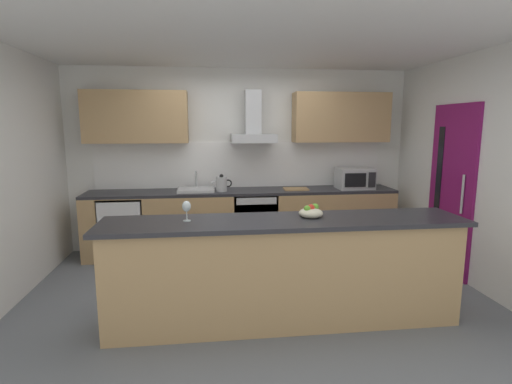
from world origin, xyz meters
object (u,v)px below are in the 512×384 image
at_px(oven, 254,221).
at_px(fruit_bowl, 311,212).
at_px(sink, 196,189).
at_px(range_hood, 253,126).
at_px(wine_glass, 187,207).
at_px(chopping_board, 296,189).
at_px(kettle, 222,184).
at_px(refrigerator, 124,227).
at_px(microwave, 355,178).

height_order(oven, fruit_bowl, fruit_bowl).
bearing_deg(sink, fruit_bowl, -61.51).
bearing_deg(fruit_bowl, range_hood, 97.69).
bearing_deg(wine_glass, chopping_board, 54.71).
distance_m(sink, range_hood, 1.18).
bearing_deg(chopping_board, wine_glass, -125.29).
height_order(range_hood, chopping_board, range_hood).
relative_size(kettle, fruit_bowl, 1.31).
bearing_deg(wine_glass, refrigerator, 115.52).
relative_size(oven, microwave, 1.60).
relative_size(microwave, fruit_bowl, 2.27).
bearing_deg(kettle, sink, 172.75).
bearing_deg(sink, wine_glass, -90.57).
xyz_separation_m(sink, fruit_bowl, (1.09, -2.01, 0.09)).
distance_m(sink, kettle, 0.36).
distance_m(oven, sink, 0.93).
bearing_deg(fruit_bowl, chopping_board, 81.24).
height_order(wine_glass, chopping_board, wine_glass).
xyz_separation_m(oven, kettle, (-0.45, -0.03, 0.55)).
bearing_deg(oven, wine_glass, -112.16).
height_order(refrigerator, chopping_board, chopping_board).
distance_m(kettle, wine_glass, 2.03).
bearing_deg(oven, chopping_board, -2.29).
bearing_deg(microwave, refrigerator, 179.56).
xyz_separation_m(refrigerator, sink, (0.99, 0.01, 0.50)).
xyz_separation_m(wine_glass, chopping_board, (1.42, 2.00, -0.19)).
bearing_deg(refrigerator, kettle, -1.33).
relative_size(refrigerator, chopping_board, 2.50).
distance_m(microwave, fruit_bowl, 2.29).
distance_m(kettle, chopping_board, 1.05).
bearing_deg(fruit_bowl, microwave, 59.51).
bearing_deg(microwave, oven, 178.90).
bearing_deg(kettle, oven, 4.24).
relative_size(kettle, chopping_board, 0.85).
height_order(range_hood, fruit_bowl, range_hood).
distance_m(fruit_bowl, chopping_board, 2.01).
bearing_deg(fruit_bowl, oven, 98.18).
height_order(refrigerator, sink, sink).
relative_size(range_hood, fruit_bowl, 3.27).
xyz_separation_m(oven, range_hood, (0.00, 0.13, 1.33)).
xyz_separation_m(kettle, chopping_board, (1.05, 0.01, -0.09)).
xyz_separation_m(microwave, range_hood, (-1.45, 0.16, 0.74)).
bearing_deg(wine_glass, kettle, 79.44).
xyz_separation_m(kettle, fruit_bowl, (0.74, -1.97, 0.02)).
relative_size(oven, refrigerator, 0.94).
bearing_deg(chopping_board, sink, 178.58).
relative_size(refrigerator, kettle, 2.94).
bearing_deg(wine_glass, range_hood, 69.05).
distance_m(oven, chopping_board, 0.75).
bearing_deg(fruit_bowl, refrigerator, 136.12).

